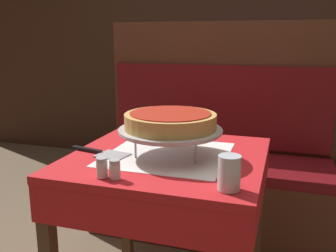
% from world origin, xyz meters
% --- Properties ---
extents(dining_table_front, '(0.75, 0.75, 0.74)m').
position_xyz_m(dining_table_front, '(0.00, 0.00, 0.64)').
color(dining_table_front, red).
rests_on(dining_table_front, ground_plane).
extents(dining_table_rear, '(0.72, 0.72, 0.74)m').
position_xyz_m(dining_table_rear, '(0.27, 1.55, 0.63)').
color(dining_table_rear, '#194799').
rests_on(dining_table_rear, ground_plane).
extents(booth_bench, '(1.42, 0.51, 1.29)m').
position_xyz_m(booth_bench, '(0.02, 0.81, 0.37)').
color(booth_bench, '#4C2819').
rests_on(booth_bench, ground_plane).
extents(back_wall_panel, '(6.00, 0.04, 2.40)m').
position_xyz_m(back_wall_panel, '(0.00, 2.11, 1.20)').
color(back_wall_panel, '#3D2319').
rests_on(back_wall_panel, ground_plane).
extents(pizza_pan_stand, '(0.40, 0.40, 0.11)m').
position_xyz_m(pizza_pan_stand, '(0.02, -0.02, 0.84)').
color(pizza_pan_stand, '#ADADB2').
rests_on(pizza_pan_stand, dining_table_front).
extents(deep_dish_pizza, '(0.35, 0.35, 0.06)m').
position_xyz_m(deep_dish_pizza, '(0.02, -0.02, 0.88)').
color(deep_dish_pizza, tan).
rests_on(deep_dish_pizza, pizza_pan_stand).
extents(pizza_server, '(0.27, 0.12, 0.01)m').
position_xyz_m(pizza_server, '(-0.25, -0.08, 0.75)').
color(pizza_server, '#BCBCC1').
rests_on(pizza_server, dining_table_front).
extents(water_glass_near, '(0.07, 0.07, 0.11)m').
position_xyz_m(water_glass_near, '(0.29, -0.29, 0.80)').
color(water_glass_near, silver).
rests_on(water_glass_near, dining_table_front).
extents(salt_shaker, '(0.04, 0.04, 0.07)m').
position_xyz_m(salt_shaker, '(-0.13, -0.31, 0.78)').
color(salt_shaker, silver).
rests_on(salt_shaker, dining_table_front).
extents(pepper_shaker, '(0.04, 0.04, 0.06)m').
position_xyz_m(pepper_shaker, '(-0.08, -0.31, 0.78)').
color(pepper_shaker, silver).
rests_on(pepper_shaker, dining_table_front).
extents(condiment_caddy, '(0.13, 0.13, 0.15)m').
position_xyz_m(condiment_caddy, '(0.19, 1.62, 0.78)').
color(condiment_caddy, black).
rests_on(condiment_caddy, dining_table_rear).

